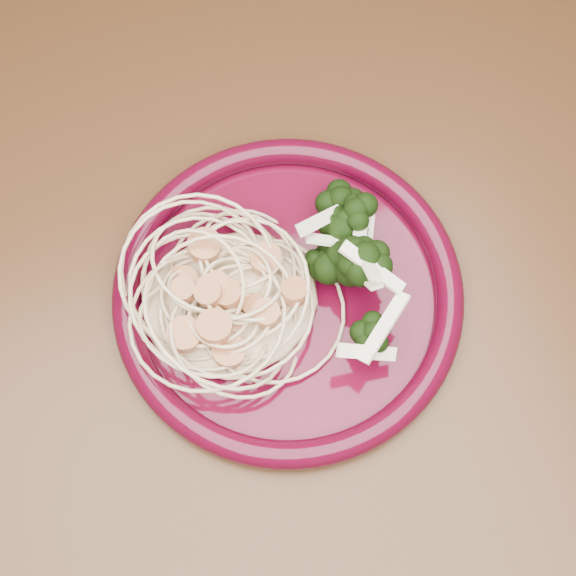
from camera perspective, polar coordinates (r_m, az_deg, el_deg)
The scene contains 6 objects.
dining_table at distance 0.71m, azimuth -8.97°, elevation -3.14°, with size 1.20×0.80×0.75m.
dinner_plate at distance 0.60m, azimuth 0.00°, elevation -0.36°, with size 0.30×0.30×0.02m.
spaghetti_pile at distance 0.59m, azimuth -4.11°, elevation -0.73°, with size 0.13×0.11×0.03m, color beige.
scallop_cluster at distance 0.55m, azimuth -4.35°, elevation 0.51°, with size 0.12×0.12×0.04m, color #C88050, non-canonical shape.
broccoli_pile at distance 0.58m, azimuth 5.04°, elevation 1.25°, with size 0.08×0.14×0.05m, color black.
onion_garnish at distance 0.56m, azimuth 5.29°, elevation 2.42°, with size 0.06×0.09×0.05m, color white, non-canonical shape.
Camera 1 is at (0.03, -0.24, 1.32)m, focal length 50.00 mm.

